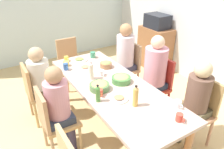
% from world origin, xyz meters
% --- Properties ---
extents(ground_plane, '(7.09, 7.09, 0.00)m').
position_xyz_m(ground_plane, '(0.00, 0.00, 0.00)').
color(ground_plane, tan).
extents(wall_left, '(0.12, 4.51, 2.60)m').
position_xyz_m(wall_left, '(-3.02, 0.00, 1.30)').
color(wall_left, silver).
rests_on(wall_left, ground_plane).
extents(dining_table, '(2.25, 0.85, 0.73)m').
position_xyz_m(dining_table, '(0.00, 0.00, 0.65)').
color(dining_table, '#C7AB9D').
rests_on(dining_table, ground_plane).
extents(chair_0, '(0.40, 0.40, 0.90)m').
position_xyz_m(chair_0, '(-0.75, 0.81, 0.51)').
color(chair_0, tan).
rests_on(chair_0, ground_plane).
extents(person_0, '(0.30, 0.30, 1.26)m').
position_xyz_m(person_0, '(-0.75, 0.72, 0.75)').
color(person_0, '#363343').
rests_on(person_0, ground_plane).
extents(chair_1, '(0.40, 0.40, 0.90)m').
position_xyz_m(chair_1, '(0.75, 0.81, 0.51)').
color(chair_1, tan).
rests_on(chair_1, ground_plane).
extents(person_1, '(0.30, 0.30, 1.18)m').
position_xyz_m(person_1, '(0.75, 0.71, 0.70)').
color(person_1, '#525143').
rests_on(person_1, ground_plane).
extents(chair_2, '(0.40, 0.40, 0.90)m').
position_xyz_m(chair_2, '(0.00, -0.81, 0.51)').
color(chair_2, tan).
rests_on(chair_2, ground_plane).
extents(person_2, '(0.30, 0.30, 1.17)m').
position_xyz_m(person_2, '(0.00, -0.71, 0.70)').
color(person_2, navy).
rests_on(person_2, ground_plane).
extents(chair_3, '(0.40, 0.40, 0.90)m').
position_xyz_m(chair_3, '(-1.51, 0.00, 0.51)').
color(chair_3, tan).
rests_on(chair_3, ground_plane).
extents(chair_5, '(0.40, 0.40, 0.90)m').
position_xyz_m(chair_5, '(0.00, 0.81, 0.51)').
color(chair_5, '#BE3726').
rests_on(chair_5, ground_plane).
extents(person_5, '(0.32, 0.32, 1.27)m').
position_xyz_m(person_5, '(-0.00, 0.72, 0.76)').
color(person_5, '#26334F').
rests_on(person_5, ground_plane).
extents(chair_6, '(0.40, 0.40, 0.90)m').
position_xyz_m(chair_6, '(-0.75, -0.81, 0.51)').
color(chair_6, tan).
rests_on(chair_6, ground_plane).
extents(person_6, '(0.30, 0.30, 1.15)m').
position_xyz_m(person_6, '(-0.75, -0.71, 0.69)').
color(person_6, brown).
rests_on(person_6, ground_plane).
extents(plate_0, '(0.22, 0.22, 0.04)m').
position_xyz_m(plate_0, '(0.32, -0.10, 0.74)').
color(plate_0, silver).
rests_on(plate_0, dining_table).
extents(plate_1, '(0.22, 0.22, 0.04)m').
position_xyz_m(plate_1, '(-0.62, -0.08, 0.74)').
color(plate_1, silver).
rests_on(plate_1, dining_table).
extents(plate_2, '(0.25, 0.25, 0.04)m').
position_xyz_m(plate_2, '(-0.94, -0.04, 0.74)').
color(plate_2, white).
rests_on(plate_2, dining_table).
extents(bowl_0, '(0.25, 0.25, 0.09)m').
position_xyz_m(bowl_0, '(-0.00, 0.14, 0.78)').
color(bowl_0, '#488443').
rests_on(bowl_0, dining_table).
extents(bowl_1, '(0.18, 0.18, 0.09)m').
position_xyz_m(bowl_1, '(-0.49, 0.20, 0.78)').
color(bowl_1, '#946946').
rests_on(bowl_1, dining_table).
extents(bowl_2, '(0.25, 0.25, 0.10)m').
position_xyz_m(bowl_2, '(0.01, -0.19, 0.78)').
color(bowl_2, '#537D49').
rests_on(bowl_2, dining_table).
extents(cup_0, '(0.11, 0.07, 0.08)m').
position_xyz_m(cup_0, '(0.96, 0.20, 0.77)').
color(cup_0, '#C24435').
rests_on(cup_0, dining_table).
extents(cup_1, '(0.11, 0.07, 0.08)m').
position_xyz_m(cup_1, '(-0.30, 0.02, 0.77)').
color(cup_1, white).
rests_on(cup_1, dining_table).
extents(cup_2, '(0.12, 0.09, 0.10)m').
position_xyz_m(cup_2, '(-0.93, 0.20, 0.78)').
color(cup_2, '#3F8967').
rests_on(cup_2, dining_table).
extents(cup_3, '(0.12, 0.08, 0.07)m').
position_xyz_m(cup_3, '(0.78, 0.36, 0.77)').
color(cup_3, white).
rests_on(cup_3, dining_table).
extents(cup_4, '(0.11, 0.07, 0.10)m').
position_xyz_m(cup_4, '(-0.73, -0.34, 0.78)').
color(cup_4, '#325997').
rests_on(cup_4, dining_table).
extents(cup_5, '(0.13, 0.09, 0.07)m').
position_xyz_m(cup_5, '(-0.85, -0.29, 0.77)').
color(cup_5, '#DCBF4B').
rests_on(cup_5, dining_table).
extents(cup_6, '(0.11, 0.07, 0.08)m').
position_xyz_m(cup_6, '(-1.02, -0.22, 0.77)').
color(cup_6, '#E0C743').
rests_on(cup_6, dining_table).
extents(cup_7, '(0.11, 0.08, 0.08)m').
position_xyz_m(cup_7, '(0.14, -0.26, 0.77)').
color(cup_7, '#CC4635').
rests_on(cup_7, dining_table).
extents(bottle_0, '(0.05, 0.05, 0.21)m').
position_xyz_m(bottle_0, '(0.23, -0.33, 0.83)').
color(bottle_0, '#498138').
rests_on(bottle_0, dining_table).
extents(bottle_1, '(0.06, 0.06, 0.26)m').
position_xyz_m(bottle_1, '(0.52, -0.02, 0.85)').
color(bottle_1, gold).
rests_on(bottle_1, dining_table).
extents(bottle_2, '(0.07, 0.07, 0.25)m').
position_xyz_m(bottle_2, '(-0.29, -0.15, 0.85)').
color(bottle_2, silver).
rests_on(bottle_2, dining_table).
extents(side_cabinet, '(0.70, 0.44, 0.90)m').
position_xyz_m(side_cabinet, '(-1.28, 1.89, 0.45)').
color(side_cabinet, '#925E38').
rests_on(side_cabinet, ground_plane).
extents(microwave, '(0.48, 0.36, 0.28)m').
position_xyz_m(microwave, '(-1.28, 1.89, 1.04)').
color(microwave, black).
rests_on(microwave, side_cabinet).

